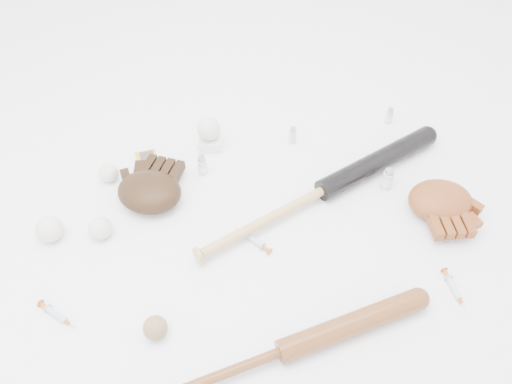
{
  "coord_description": "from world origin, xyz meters",
  "views": [
    {
      "loc": [
        -0.07,
        -0.98,
        1.26
      ],
      "look_at": [
        -0.01,
        0.07,
        0.06
      ],
      "focal_mm": 35.0,
      "sensor_mm": 36.0,
      "label": 1
    }
  ],
  "objects_px": {
    "pedestal": "(210,142)",
    "bat_wood": "(282,351)",
    "bat_dark": "(324,190)",
    "glove_dark": "(149,191)"
  },
  "relations": [
    {
      "from": "pedestal",
      "to": "bat_wood",
      "type": "bearing_deg",
      "value": -76.46
    },
    {
      "from": "bat_dark",
      "to": "pedestal",
      "type": "height_order",
      "value": "bat_dark"
    },
    {
      "from": "bat_wood",
      "to": "glove_dark",
      "type": "height_order",
      "value": "glove_dark"
    },
    {
      "from": "bat_dark",
      "to": "bat_wood",
      "type": "xyz_separation_m",
      "value": [
        -0.18,
        -0.54,
        -0.01
      ]
    },
    {
      "from": "bat_wood",
      "to": "pedestal",
      "type": "xyz_separation_m",
      "value": [
        -0.19,
        0.8,
        -0.01
      ]
    },
    {
      "from": "bat_wood",
      "to": "glove_dark",
      "type": "distance_m",
      "value": 0.67
    },
    {
      "from": "bat_wood",
      "to": "glove_dark",
      "type": "bearing_deg",
      "value": 106.3
    },
    {
      "from": "bat_dark",
      "to": "glove_dark",
      "type": "distance_m",
      "value": 0.57
    },
    {
      "from": "glove_dark",
      "to": "pedestal",
      "type": "bearing_deg",
      "value": 71.87
    },
    {
      "from": "bat_dark",
      "to": "pedestal",
      "type": "relative_size",
      "value": 12.52
    }
  ]
}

